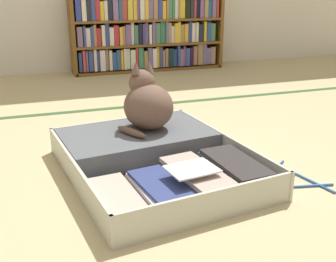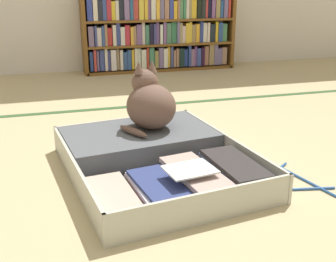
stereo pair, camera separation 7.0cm
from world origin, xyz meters
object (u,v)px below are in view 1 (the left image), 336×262
at_px(clothes_hanger, 292,177).
at_px(bookshelf, 148,33).
at_px(black_cat, 147,104).
at_px(open_suitcase, 153,157).

bearing_deg(clothes_hanger, bookshelf, 88.76).
bearing_deg(black_cat, open_suitcase, -98.70).
height_order(open_suitcase, black_cat, black_cat).
relative_size(bookshelf, open_suitcase, 1.42).
xyz_separation_m(black_cat, clothes_hanger, (0.48, -0.46, -0.22)).
height_order(black_cat, clothes_hanger, black_cat).
relative_size(open_suitcase, black_cat, 3.11).
relative_size(open_suitcase, clothes_hanger, 2.64).
distance_m(bookshelf, clothes_hanger, 2.33).
relative_size(bookshelf, clothes_hanger, 3.75).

